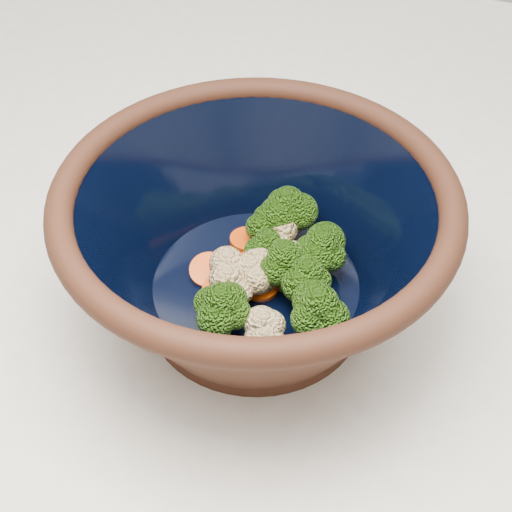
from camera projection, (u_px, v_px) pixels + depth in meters
counter at (222, 472)px, 0.99m from camera, size 1.20×1.20×0.90m
mixing_bowl at (256, 244)px, 0.56m from camera, size 0.34×0.34×0.14m
vegetable_pile at (278, 265)px, 0.57m from camera, size 0.14×0.17×0.06m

